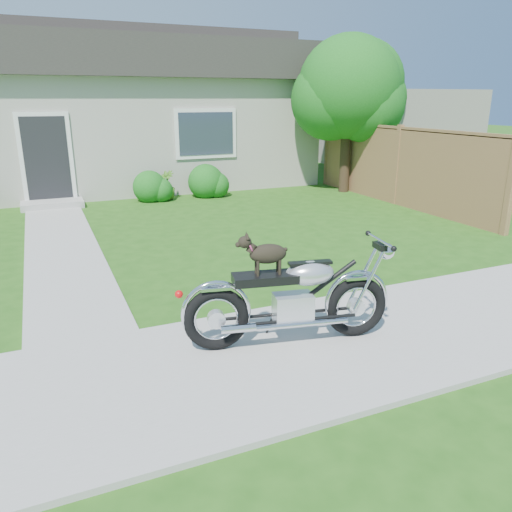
{
  "coord_description": "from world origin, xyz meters",
  "views": [
    {
      "loc": [
        -1.73,
        -4.05,
        2.5
      ],
      "look_at": [
        0.48,
        1.0,
        0.75
      ],
      "focal_mm": 35.0,
      "sensor_mm": 36.0,
      "label": 1
    }
  ],
  "objects_px": {
    "house": "(93,110)",
    "tree_near": "(354,92)",
    "potted_plant_right": "(167,185)",
    "tree_far": "(364,87)",
    "fence": "(398,166)",
    "motorcycle_with_dog": "(292,296)"
  },
  "relations": [
    {
      "from": "house",
      "to": "tree_near",
      "type": "xyz_separation_m",
      "value": [
        6.19,
        -4.37,
        0.49
      ]
    },
    {
      "from": "potted_plant_right",
      "to": "house",
      "type": "bearing_deg",
      "value": 110.21
    },
    {
      "from": "house",
      "to": "tree_far",
      "type": "distance_m",
      "value": 8.8
    },
    {
      "from": "tree_near",
      "to": "tree_far",
      "type": "relative_size",
      "value": 0.93
    },
    {
      "from": "potted_plant_right",
      "to": "fence",
      "type": "bearing_deg",
      "value": -29.08
    },
    {
      "from": "fence",
      "to": "potted_plant_right",
      "type": "bearing_deg",
      "value": 150.92
    },
    {
      "from": "tree_near",
      "to": "motorcycle_with_dog",
      "type": "relative_size",
      "value": 1.87
    },
    {
      "from": "house",
      "to": "tree_near",
      "type": "bearing_deg",
      "value": -35.24
    },
    {
      "from": "fence",
      "to": "motorcycle_with_dog",
      "type": "xyz_separation_m",
      "value": [
        -5.79,
        -5.6,
        -0.38
      ]
    },
    {
      "from": "fence",
      "to": "potted_plant_right",
      "type": "height_order",
      "value": "fence"
    },
    {
      "from": "house",
      "to": "tree_far",
      "type": "relative_size",
      "value": 2.83
    },
    {
      "from": "fence",
      "to": "tree_near",
      "type": "relative_size",
      "value": 1.6
    },
    {
      "from": "fence",
      "to": "tree_near",
      "type": "bearing_deg",
      "value": 93.38
    },
    {
      "from": "tree_far",
      "to": "potted_plant_right",
      "type": "bearing_deg",
      "value": -163.85
    },
    {
      "from": "tree_near",
      "to": "fence",
      "type": "bearing_deg",
      "value": -86.62
    },
    {
      "from": "potted_plant_right",
      "to": "motorcycle_with_dog",
      "type": "relative_size",
      "value": 0.33
    },
    {
      "from": "house",
      "to": "tree_far",
      "type": "bearing_deg",
      "value": -8.53
    },
    {
      "from": "potted_plant_right",
      "to": "motorcycle_with_dog",
      "type": "distance_m",
      "value": 8.43
    },
    {
      "from": "tree_far",
      "to": "potted_plant_right",
      "type": "height_order",
      "value": "tree_far"
    },
    {
      "from": "house",
      "to": "fence",
      "type": "bearing_deg",
      "value": -44.74
    },
    {
      "from": "tree_near",
      "to": "motorcycle_with_dog",
      "type": "xyz_separation_m",
      "value": [
        -5.68,
        -7.47,
        -2.09
      ]
    },
    {
      "from": "house",
      "to": "fence",
      "type": "relative_size",
      "value": 1.9
    }
  ]
}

